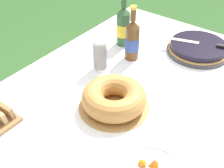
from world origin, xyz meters
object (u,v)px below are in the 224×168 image
object	(u,v)px
cider_bottle_amber	(132,40)
bundt_cake	(114,98)
berry_tart	(198,48)
serving_knife	(204,44)
cider_bottle_green	(123,26)
cup_stack	(100,55)

from	to	relation	value
cider_bottle_amber	bundt_cake	bearing A→B (deg)	-156.50
bundt_cake	berry_tart	bearing A→B (deg)	-8.53
berry_tart	serving_knife	size ratio (longest dim) A/B	0.96
berry_tart	cider_bottle_amber	world-z (taller)	cider_bottle_amber
bundt_cake	cider_bottle_amber	xyz separation A→B (m)	(0.39, 0.17, 0.06)
serving_knife	cider_bottle_green	world-z (taller)	cider_bottle_green
cider_bottle_green	cider_bottle_amber	bearing A→B (deg)	-127.29
cup_stack	cider_bottle_green	bearing A→B (deg)	11.22
bundt_cake	cider_bottle_green	xyz separation A→B (m)	(0.49, 0.30, 0.06)
berry_tart	bundt_cake	bearing A→B (deg)	171.47
bundt_cake	serving_knife	bearing A→B (deg)	-10.72
cider_bottle_amber	cup_stack	bearing A→B (deg)	159.19
serving_knife	cider_bottle_green	distance (m)	0.47
cider_bottle_green	serving_knife	bearing A→B (deg)	-66.19
cup_stack	cider_bottle_green	xyz separation A→B (m)	(0.29, 0.06, 0.03)
berry_tart	serving_knife	xyz separation A→B (m)	(0.01, -0.03, 0.04)
cup_stack	cider_bottle_amber	distance (m)	0.20
bundt_cake	cider_bottle_amber	world-z (taller)	cider_bottle_amber
serving_knife	cider_bottle_green	size ratio (longest dim) A/B	1.16
cup_stack	bundt_cake	bearing A→B (deg)	-129.78
berry_tart	cup_stack	xyz separation A→B (m)	(-0.46, 0.34, 0.06)
bundt_cake	cup_stack	bearing A→B (deg)	50.22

